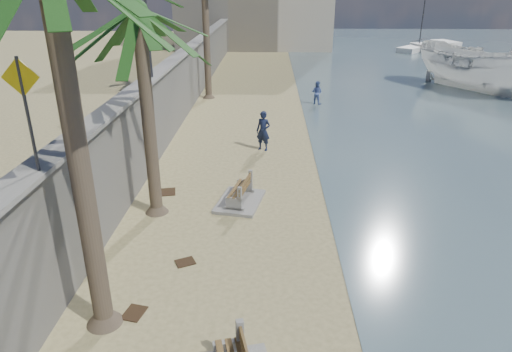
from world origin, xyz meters
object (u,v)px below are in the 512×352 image
object	(u,v)px
person_b	(317,91)
person_a	(263,128)
bench_far	(240,193)
palm_mid	(138,13)
sailboat_west	(419,48)
boat_cruiser	(479,65)
yacht_far	(439,51)

from	to	relation	value
person_b	person_a	bearing A→B (deg)	99.82
bench_far	palm_mid	xyz separation A→B (m)	(-2.82, -0.80, 6.12)
bench_far	sailboat_west	bearing A→B (deg)	65.67
bench_far	person_b	distance (m)	15.27
bench_far	person_a	world-z (taller)	person_a
sailboat_west	person_b	bearing A→B (deg)	-118.81
boat_cruiser	sailboat_west	size ratio (longest dim) A/B	0.49
person_b	yacht_far	xyz separation A→B (m)	(15.72, 23.31, -0.48)
boat_cruiser	bench_far	bearing A→B (deg)	-162.29
person_a	boat_cruiser	xyz separation A→B (m)	(15.28, 13.19, 0.79)
palm_mid	person_a	size ratio (longest dim) A/B	3.49
palm_mid	sailboat_west	size ratio (longest dim) A/B	0.81
person_b	boat_cruiser	xyz separation A→B (m)	(11.94, 4.18, 1.04)
palm_mid	yacht_far	xyz separation A→B (m)	(22.63, 38.83, -6.16)
person_b	boat_cruiser	world-z (taller)	boat_cruiser
palm_mid	person_a	distance (m)	9.19
bench_far	boat_cruiser	distance (m)	24.82
palm_mid	boat_cruiser	bearing A→B (deg)	46.23
boat_cruiser	yacht_far	distance (m)	19.56
palm_mid	person_a	bearing A→B (deg)	61.16
palm_mid	person_a	xyz separation A→B (m)	(3.58, 6.49, -5.43)
boat_cruiser	yacht_far	xyz separation A→B (m)	(3.77, 19.14, -1.52)
person_b	sailboat_west	distance (m)	29.76
person_a	boat_cruiser	world-z (taller)	boat_cruiser
bench_far	yacht_far	size ratio (longest dim) A/B	0.30
boat_cruiser	person_b	bearing A→B (deg)	167.32
palm_mid	sailboat_west	world-z (taller)	sailboat_west
palm_mid	person_b	bearing A→B (deg)	65.97
sailboat_west	person_a	bearing A→B (deg)	-116.74
palm_mid	sailboat_west	distance (m)	47.12
bench_far	palm_mid	bearing A→B (deg)	-164.08
person_a	sailboat_west	world-z (taller)	sailboat_west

